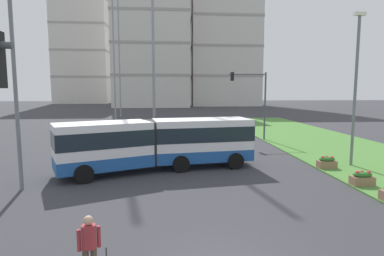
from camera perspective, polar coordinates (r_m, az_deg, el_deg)
articulated_bus at (r=19.46m, az=-5.97°, el=-2.63°), size 11.96×5.60×3.00m
car_grey_wagon at (r=33.76m, az=-12.40°, el=-0.26°), size 4.53×2.31×1.58m
pedestrian_crossing at (r=8.95m, az=-17.74°, el=-18.97°), size 0.55×0.36×1.74m
flower_planter_2 at (r=18.40m, az=27.92°, el=-7.87°), size 1.10×0.56×0.74m
flower_planter_3 at (r=21.40m, az=22.77°, el=-5.61°), size 1.10×0.56×0.74m
traffic_light_far_right at (r=30.96m, az=10.90°, el=5.86°), size 3.57×0.28×6.43m
streetlight_left at (r=17.29m, az=-28.84°, el=6.82°), size 0.70×0.28×9.29m
streetlight_median at (r=22.39m, az=26.99°, el=6.95°), size 0.70×0.28×9.46m
apartment_tower_west at (r=123.35m, az=-18.77°, el=16.39°), size 18.13×16.90×51.93m
apartment_tower_westcentre at (r=94.73m, az=-7.18°, el=16.35°), size 20.64×18.13×41.01m
apartment_tower_centre at (r=101.56m, az=5.56°, el=15.87°), size 20.00×17.92×41.50m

